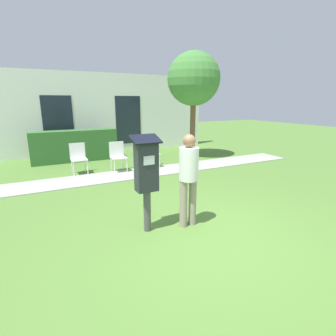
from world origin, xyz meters
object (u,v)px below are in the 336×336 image
(person_standing, at_px, (189,174))
(outdoor_chair_left, at_px, (78,156))
(outdoor_chair_right, at_px, (151,151))
(parking_meter, at_px, (146,171))
(outdoor_chair_middle, at_px, (118,154))

(person_standing, bearing_deg, outdoor_chair_left, 107.55)
(outdoor_chair_left, xyz_separation_m, outdoor_chair_right, (2.22, -0.21, 0.00))
(parking_meter, relative_size, outdoor_chair_right, 1.77)
(person_standing, bearing_deg, outdoor_chair_middle, 93.29)
(outdoor_chair_left, distance_m, outdoor_chair_middle, 1.14)
(outdoor_chair_middle, xyz_separation_m, outdoor_chair_right, (1.11, 0.05, 0.00))
(outdoor_chair_right, bearing_deg, outdoor_chair_middle, 161.28)
(outdoor_chair_left, bearing_deg, outdoor_chair_middle, -28.67)
(outdoor_chair_right, bearing_deg, outdoor_chair_left, 152.95)
(person_standing, relative_size, outdoor_chair_middle, 1.76)
(parking_meter, height_order, outdoor_chair_middle, parking_meter)
(outdoor_chair_middle, height_order, outdoor_chair_right, same)
(person_standing, height_order, outdoor_chair_middle, person_standing)
(outdoor_chair_left, distance_m, outdoor_chair_right, 2.23)
(parking_meter, relative_size, outdoor_chair_middle, 1.77)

